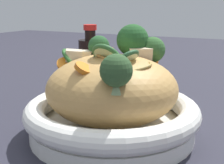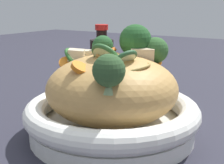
# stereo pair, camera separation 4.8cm
# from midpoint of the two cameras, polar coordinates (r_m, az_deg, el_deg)

# --- Properties ---
(ground_plane) EXTENTS (3.00, 3.00, 0.00)m
(ground_plane) POSITION_cam_midpoint_polar(r_m,az_deg,el_deg) (0.51, -2.74, -9.50)
(ground_plane) COLOR #292834
(serving_bowl) EXTENTS (0.27, 0.27, 0.06)m
(serving_bowl) POSITION_cam_midpoint_polar(r_m,az_deg,el_deg) (0.50, -2.78, -6.41)
(serving_bowl) COLOR white
(serving_bowl) RESTS_ON ground_plane
(noodle_heap) EXTENTS (0.20, 0.20, 0.11)m
(noodle_heap) POSITION_cam_midpoint_polar(r_m,az_deg,el_deg) (0.48, -2.83, -1.21)
(noodle_heap) COLOR tan
(noodle_heap) RESTS_ON serving_bowl
(broccoli_florets) EXTENTS (0.19, 0.14, 0.08)m
(broccoli_florets) POSITION_cam_midpoint_polar(r_m,az_deg,el_deg) (0.49, 0.26, 5.89)
(broccoli_florets) COLOR #93B077
(broccoli_florets) RESTS_ON serving_bowl
(carrot_coins) EXTENTS (0.17, 0.14, 0.04)m
(carrot_coins) POSITION_cam_midpoint_polar(r_m,az_deg,el_deg) (0.50, -3.23, 3.75)
(carrot_coins) COLOR orange
(carrot_coins) RESTS_ON serving_bowl
(zucchini_slices) EXTENTS (0.06, 0.15, 0.05)m
(zucchini_slices) POSITION_cam_midpoint_polar(r_m,az_deg,el_deg) (0.47, -5.44, 4.32)
(zucchini_slices) COLOR beige
(zucchini_slices) RESTS_ON serving_bowl
(chicken_chunks) EXTENTS (0.09, 0.14, 0.04)m
(chicken_chunks) POSITION_cam_midpoint_polar(r_m,az_deg,el_deg) (0.51, -2.84, 4.84)
(chicken_chunks) COLOR beige
(chicken_chunks) RESTS_ON serving_bowl
(soy_sauce_bottle) EXTENTS (0.05, 0.05, 0.16)m
(soy_sauce_bottle) POSITION_cam_midpoint_polar(r_m,az_deg,el_deg) (0.73, -5.76, 3.16)
(soy_sauce_bottle) COLOR black
(soy_sauce_bottle) RESTS_ON ground_plane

